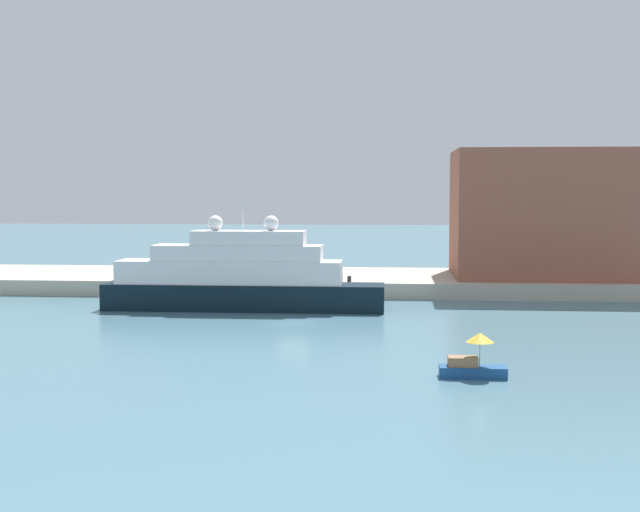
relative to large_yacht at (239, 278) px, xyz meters
name	(u,v)px	position (x,y,z in m)	size (l,w,h in m)	color
ground	(293,323)	(5.95, -7.61, -3.01)	(400.00, 400.00, 0.00)	slate
quay_dock	(318,281)	(5.95, 17.39, -2.18)	(110.00, 18.00, 1.66)	#B7AD99
large_yacht	(239,278)	(0.00, 0.00, 0.00)	(26.25, 4.13, 10.33)	black
small_motorboat	(473,362)	(19.07, -27.27, -2.03)	(3.99, 1.65, 2.73)	navy
harbor_building	(547,213)	(31.30, 17.25, 5.60)	(20.43, 14.04, 13.89)	#93513D
parked_car	(164,269)	(-11.09, 14.50, -0.66)	(4.53, 1.86, 1.60)	silver
person_figure	(192,269)	(-7.86, 14.47, -0.63)	(0.36, 0.36, 1.55)	#334C8C
mooring_bollard	(349,279)	(9.85, 9.69, -1.04)	(0.42, 0.42, 0.61)	black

